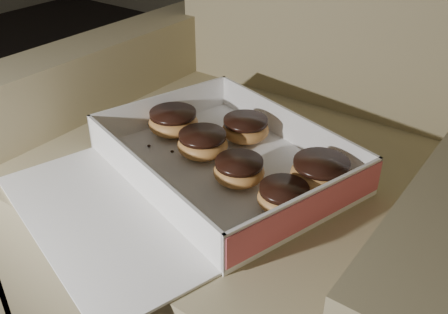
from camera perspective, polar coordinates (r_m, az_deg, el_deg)
armchair at (r=1.10m, az=3.77°, el=-4.26°), size 0.96×0.81×1.00m
bakery_box at (r=0.90m, az=-2.26°, el=-1.75°), size 0.57×0.63×0.07m
donut_a at (r=0.88m, az=1.73°, el=-1.53°), size 0.09×0.09×0.05m
donut_b at (r=0.95m, az=-2.46°, el=1.55°), size 0.10×0.10×0.05m
donut_c at (r=0.82m, az=6.84°, el=-4.55°), size 0.09×0.09×0.04m
donut_d at (r=0.88m, az=10.98°, el=-1.76°), size 0.10×0.10×0.05m
donut_e at (r=1.04m, az=-5.82°, el=4.05°), size 0.10×0.10×0.05m
donut_f at (r=1.01m, az=2.46°, el=3.27°), size 0.10×0.10×0.05m
crumb_a at (r=0.79m, az=-2.75°, el=-7.89°), size 0.01×0.01×0.00m
crumb_b at (r=0.98m, az=-5.95°, el=0.65°), size 0.01×0.01×0.00m
crumb_c at (r=1.02m, az=-13.03°, el=1.26°), size 0.01×0.01×0.00m
crumb_d at (r=1.00m, az=-8.58°, el=1.28°), size 0.01×0.01×0.00m
crumb_e at (r=0.76m, az=0.38°, el=-9.80°), size 0.01×0.01×0.00m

